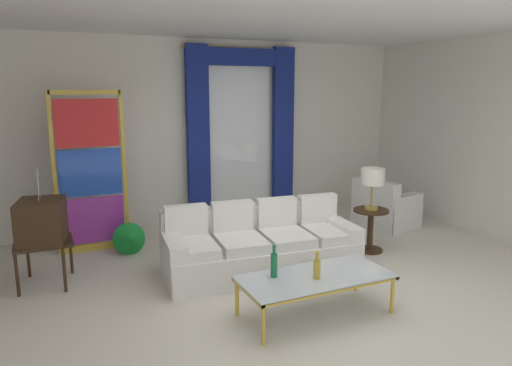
{
  "coord_description": "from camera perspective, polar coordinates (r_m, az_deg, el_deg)",
  "views": [
    {
      "loc": [
        -2.48,
        -4.39,
        2.22
      ],
      "look_at": [
        -0.04,
        0.9,
        1.05
      ],
      "focal_mm": 33.16,
      "sensor_mm": 36.0,
      "label": 1
    }
  ],
  "objects": [
    {
      "name": "peacock_figurine",
      "position": [
        6.61,
        -14.92,
        -6.65
      ],
      "size": [
        0.44,
        0.6,
        0.5
      ],
      "color": "beige",
      "rests_on": "ground"
    },
    {
      "name": "wall_right",
      "position": [
        7.94,
        26.12,
        5.0
      ],
      "size": [
        0.12,
        7.0,
        3.0
      ],
      "primitive_type": "cube",
      "color": "white",
      "rests_on": "ground"
    },
    {
      "name": "stained_glass_divider",
      "position": [
        6.79,
        -19.33,
        0.85
      ],
      "size": [
        0.95,
        0.05,
        2.2
      ],
      "color": "gold",
      "rests_on": "ground"
    },
    {
      "name": "curtained_window",
      "position": [
        7.93,
        -1.72,
        7.88
      ],
      "size": [
        2.0,
        0.17,
        2.7
      ],
      "color": "white",
      "rests_on": "ground"
    },
    {
      "name": "ceiling_slab",
      "position": [
        5.81,
        0.8,
        19.28
      ],
      "size": [
        8.0,
        7.6,
        0.04
      ],
      "primitive_type": "cube",
      "color": "white"
    },
    {
      "name": "wall_rear",
      "position": [
        7.88,
        -6.37,
        6.04
      ],
      "size": [
        8.0,
        0.12,
        3.0
      ],
      "primitive_type": "cube",
      "color": "white",
      "rests_on": "ground"
    },
    {
      "name": "table_lamp_brass",
      "position": [
        6.56,
        13.91,
        0.55
      ],
      "size": [
        0.32,
        0.32,
        0.57
      ],
      "color": "#B29338",
      "rests_on": "round_side_table"
    },
    {
      "name": "vintage_tv",
      "position": [
        5.85,
        -24.45,
        -4.45
      ],
      "size": [
        0.62,
        0.67,
        1.35
      ],
      "color": "#382314",
      "rests_on": "ground"
    },
    {
      "name": "bottle_blue_decanter",
      "position": [
        4.66,
        2.19,
        -9.71
      ],
      "size": [
        0.07,
        0.07,
        0.33
      ],
      "color": "#196B3D",
      "rests_on": "coffee_table"
    },
    {
      "name": "ground_plane",
      "position": [
        5.51,
        4.39,
        -12.45
      ],
      "size": [
        16.0,
        16.0,
        0.0
      ],
      "primitive_type": "plane",
      "color": "silver"
    },
    {
      "name": "armchair_white",
      "position": [
        7.93,
        15.24,
        -3.15
      ],
      "size": [
        0.98,
        0.97,
        0.8
      ],
      "color": "white",
      "rests_on": "ground"
    },
    {
      "name": "bottle_crystal_tall",
      "position": [
        4.66,
        7.36,
        -10.1
      ],
      "size": [
        0.07,
        0.07,
        0.28
      ],
      "color": "gold",
      "rests_on": "coffee_table"
    },
    {
      "name": "couch_white_long",
      "position": [
        5.87,
        0.38,
        -7.67
      ],
      "size": [
        2.41,
        1.15,
        0.86
      ],
      "color": "white",
      "rests_on": "ground"
    },
    {
      "name": "round_side_table",
      "position": [
        6.71,
        13.64,
        -5.1
      ],
      "size": [
        0.48,
        0.48,
        0.59
      ],
      "color": "#382314",
      "rests_on": "ground"
    },
    {
      "name": "coffee_table",
      "position": [
        4.78,
        7.2,
        -11.37
      ],
      "size": [
        1.51,
        0.68,
        0.41
      ],
      "color": "silver",
      "rests_on": "ground"
    }
  ]
}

